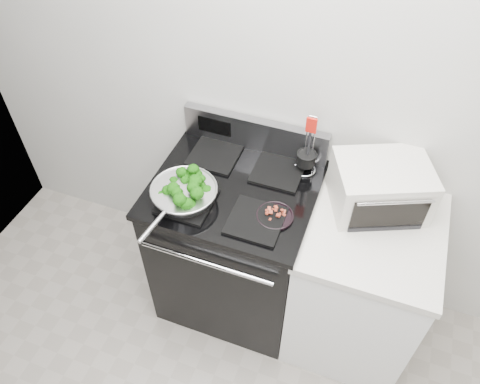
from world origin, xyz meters
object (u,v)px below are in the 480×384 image
at_px(bacon_plate, 275,214).
at_px(utensil_holder, 306,161).
at_px(toaster_oven, 380,187).
at_px(skillet, 184,193).
at_px(gas_range, 235,244).

xyz_separation_m(bacon_plate, utensil_holder, (0.05, 0.34, 0.04)).
height_order(utensil_holder, toaster_oven, utensil_holder).
bearing_deg(skillet, toaster_oven, 28.46).
bearing_deg(utensil_holder, gas_range, -141.42).
relative_size(bacon_plate, toaster_oven, 0.34).
distance_m(skillet, bacon_plate, 0.43).
bearing_deg(skillet, bacon_plate, 14.86).
bearing_deg(utensil_holder, skillet, -139.36).
height_order(bacon_plate, utensil_holder, utensil_holder).
relative_size(bacon_plate, utensil_holder, 0.51).
relative_size(skillet, bacon_plate, 2.89).
xyz_separation_m(gas_range, skillet, (-0.18, -0.17, 0.51)).
height_order(gas_range, skillet, gas_range).
distance_m(gas_range, bacon_plate, 0.55).
bearing_deg(skillet, gas_range, 50.69).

